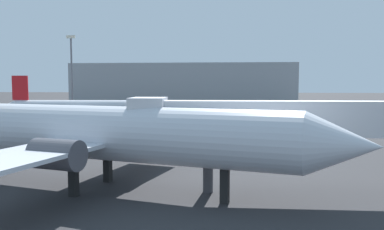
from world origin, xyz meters
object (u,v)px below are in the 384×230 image
airplane_at_gate (104,133)px  airplane_on_taxiway (88,108)px  jet_bridge (286,120)px  light_mast_left (72,69)px

airplane_at_gate → airplane_on_taxiway: 43.93m
airplane_at_gate → jet_bridge: airplane_at_gate is taller
airplane_at_gate → jet_bridge: (12.72, 0.26, 1.00)m
airplane_at_gate → airplane_on_taxiway: size_ratio=1.07×
light_mast_left → airplane_at_gate: bearing=-66.2°
airplane_at_gate → airplane_on_taxiway: airplane_at_gate is taller
airplane_on_taxiway → jet_bridge: size_ratio=1.40×
airplane_on_taxiway → jet_bridge: 49.88m
jet_bridge → airplane_on_taxiway: bearing=-55.9°
airplane_on_taxiway → light_mast_left: (-18.11, 37.08, 8.41)m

